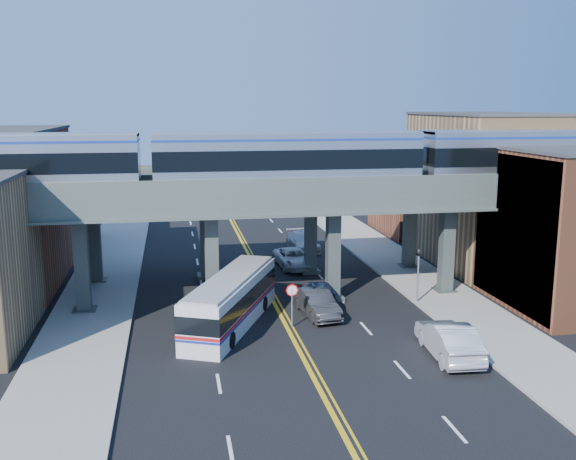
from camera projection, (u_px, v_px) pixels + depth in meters
name	position (u px, v px, depth m)	size (l,w,h in m)	color
ground	(297.00, 346.00, 34.59)	(120.00, 120.00, 0.00)	black
sidewalk_west	(97.00, 301.00, 42.21)	(5.00, 70.00, 0.16)	gray
sidewalk_east	(426.00, 284.00, 46.24)	(5.00, 70.00, 0.16)	gray
building_west_b	(0.00, 209.00, 45.74)	(8.00, 14.00, 11.00)	brown
building_west_c	(38.00, 203.00, 58.58)	(8.00, 10.00, 8.00)	#A28054
building_east_a	(570.00, 230.00, 40.73)	(8.00, 10.00, 10.00)	brown
building_east_b	(482.00, 190.00, 52.13)	(8.00, 14.00, 12.00)	#A28054
building_east_c	(421.00, 188.00, 64.97)	(8.00, 10.00, 9.00)	brown
mural_panel	(513.00, 236.00, 40.09)	(0.10, 9.50, 9.50)	#29A7B2
elevated_viaduct_near	(273.00, 205.00, 41.07)	(52.00, 3.60, 7.40)	#38413D
elevated_viaduct_far	(259.00, 191.00, 47.83)	(52.00, 3.60, 7.40)	#38413D
transit_train	(288.00, 158.00, 40.67)	(52.09, 3.27, 3.82)	black
stop_sign	(292.00, 298.00, 37.20)	(0.76, 0.09, 2.63)	slate
traffic_signal	(418.00, 270.00, 41.55)	(0.15, 0.18, 4.10)	slate
transit_bus	(231.00, 301.00, 37.61)	(6.66, 11.07, 2.84)	silver
car_lane_a	(322.00, 295.00, 41.23)	(1.76, 4.38, 1.49)	#101C3C
car_lane_b	(317.00, 303.00, 39.47)	(1.69, 4.85, 1.60)	#272729
car_lane_c	(294.00, 258.00, 51.32)	(2.43, 5.26, 1.46)	silver
car_lane_d	(303.00, 242.00, 57.30)	(2.21, 5.44, 1.58)	silver
car_parked_curb	(449.00, 339.00, 33.01)	(1.95, 5.60, 1.85)	#B8B9BE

